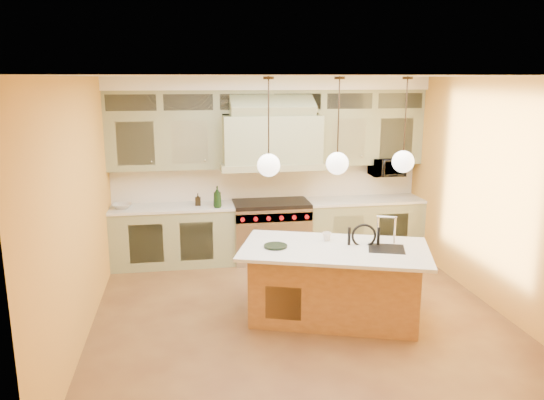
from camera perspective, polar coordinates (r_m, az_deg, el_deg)
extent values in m
plane|color=#56321D|center=(6.74, 2.93, -12.30)|extent=(5.00, 5.00, 0.00)
plane|color=white|center=(6.10, 3.25, 13.17)|extent=(5.00, 5.00, 0.00)
plane|color=gold|center=(8.67, -0.47, 3.52)|extent=(5.00, 0.00, 5.00)
plane|color=gold|center=(3.96, 10.94, -8.40)|extent=(5.00, 0.00, 5.00)
plane|color=gold|center=(6.23, -19.98, -1.06)|extent=(0.00, 5.00, 5.00)
plane|color=gold|center=(7.22, 22.86, 0.54)|extent=(0.00, 5.00, 5.00)
cube|color=gray|center=(8.49, -10.53, -3.86)|extent=(1.90, 0.65, 0.90)
cube|color=gray|center=(8.96, 9.73, -2.93)|extent=(1.90, 0.65, 0.90)
cube|color=silver|center=(8.36, -10.66, -0.78)|extent=(1.90, 0.68, 0.04)
cube|color=silver|center=(8.84, 9.85, 0.00)|extent=(1.90, 0.68, 0.04)
cube|color=silver|center=(8.69, -0.44, 2.00)|extent=(5.00, 0.04, 0.56)
cube|color=gray|center=(8.34, -11.45, 6.17)|extent=(1.75, 0.35, 0.85)
cube|color=gray|center=(8.84, 10.24, 6.60)|extent=(1.75, 0.35, 0.85)
cube|color=gray|center=(8.26, -0.10, 6.54)|extent=(1.50, 0.70, 0.75)
cube|color=gray|center=(8.32, -0.09, 3.80)|extent=(1.60, 0.76, 0.10)
cube|color=#333833|center=(8.39, -0.29, 10.58)|extent=(5.00, 0.35, 0.35)
cube|color=white|center=(8.36, -0.27, 12.46)|extent=(5.00, 0.47, 0.20)
cube|color=silver|center=(8.56, -0.09, -3.48)|extent=(1.20, 0.70, 0.90)
cube|color=black|center=(8.44, -0.09, -0.35)|extent=(1.20, 0.70, 0.06)
cube|color=silver|center=(8.17, 0.27, -1.89)|extent=(1.20, 0.06, 0.14)
cube|color=brown|center=(6.55, 6.67, -8.96)|extent=(2.14, 1.50, 0.88)
cube|color=silver|center=(6.35, 6.76, -5.27)|extent=(2.46, 1.82, 0.04)
cube|color=black|center=(6.40, 12.20, -5.32)|extent=(0.51, 0.48, 0.05)
cylinder|color=black|center=(6.34, 8.53, -10.76)|extent=(0.04, 0.04, 0.68)
cylinder|color=black|center=(6.40, 11.70, -10.66)|extent=(0.04, 0.04, 0.68)
cylinder|color=black|center=(6.66, 8.11, -9.54)|extent=(0.04, 0.04, 0.68)
cylinder|color=black|center=(6.72, 11.12, -9.47)|extent=(0.04, 0.04, 0.68)
cube|color=black|center=(6.39, 9.99, -7.12)|extent=(0.48, 0.48, 0.05)
torus|color=black|center=(6.45, 9.85, -3.82)|extent=(0.30, 0.08, 0.30)
imported|color=black|center=(8.95, 12.25, 3.51)|extent=(0.54, 0.37, 0.30)
imported|color=black|center=(8.13, -5.90, 0.33)|extent=(0.14, 0.14, 0.33)
imported|color=black|center=(8.32, -7.98, 0.06)|extent=(0.09, 0.09, 0.19)
imported|color=beige|center=(8.38, -15.81, -0.63)|extent=(0.31, 0.31, 0.07)
imported|color=silver|center=(6.58, 5.91, -3.93)|extent=(0.11, 0.11, 0.10)
cylinder|color=#2D2319|center=(5.90, -0.38, 13.00)|extent=(0.12, 0.12, 0.03)
cylinder|color=#2D2319|center=(5.92, -0.37, 8.69)|extent=(0.02, 0.02, 0.93)
sphere|color=white|center=(5.98, -0.36, 3.76)|extent=(0.26, 0.26, 0.26)
cylinder|color=#2D2319|center=(6.08, 7.29, 12.90)|extent=(0.12, 0.12, 0.03)
cylinder|color=#2D2319|center=(6.09, 7.17, 8.72)|extent=(0.02, 0.02, 0.93)
sphere|color=white|center=(6.15, 7.03, 3.93)|extent=(0.26, 0.26, 0.26)
cylinder|color=#2D2319|center=(6.35, 14.39, 12.61)|extent=(0.12, 0.12, 0.03)
cylinder|color=#2D2319|center=(6.37, 14.17, 8.61)|extent=(0.02, 0.02, 0.93)
sphere|color=white|center=(6.42, 13.91, 4.03)|extent=(0.26, 0.26, 0.26)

